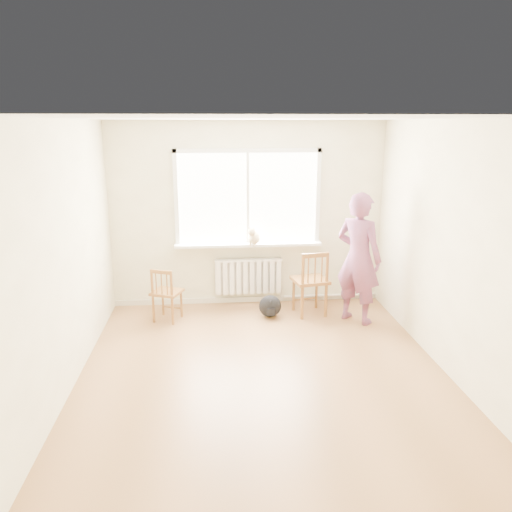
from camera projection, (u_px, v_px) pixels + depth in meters
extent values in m
plane|color=#97673D|center=(263.00, 371.00, 5.51)|extent=(4.50, 4.50, 0.00)
plane|color=white|center=(264.00, 118.00, 4.81)|extent=(4.50, 4.50, 0.00)
cube|color=#F0E9C0|center=(248.00, 215.00, 7.33)|extent=(4.00, 0.01, 2.70)
cube|color=white|center=(248.00, 198.00, 7.24)|extent=(2.00, 0.02, 1.30)
cube|color=white|center=(248.00, 150.00, 7.05)|extent=(2.12, 0.05, 0.06)
cube|color=white|center=(176.00, 199.00, 7.13)|extent=(0.06, 0.05, 1.42)
cube|color=white|center=(318.00, 197.00, 7.31)|extent=(0.06, 0.05, 1.42)
cube|color=white|center=(248.00, 198.00, 7.22)|extent=(0.04, 0.05, 1.30)
cube|color=white|center=(248.00, 244.00, 7.33)|extent=(2.15, 0.22, 0.04)
cube|color=white|center=(248.00, 276.00, 7.52)|extent=(1.00, 0.02, 0.55)
cube|color=white|center=(248.00, 277.00, 7.47)|extent=(1.00, 0.10, 0.51)
cube|color=white|center=(248.00, 260.00, 7.40)|extent=(1.00, 0.12, 0.03)
cylinder|color=silver|center=(329.00, 295.00, 7.70)|extent=(1.40, 0.04, 0.04)
cube|color=beige|center=(248.00, 299.00, 7.65)|extent=(4.00, 0.03, 0.08)
cube|color=#9C622D|center=(167.00, 292.00, 6.86)|extent=(0.48, 0.47, 0.04)
cylinder|color=#9C622D|center=(181.00, 303.00, 7.01)|extent=(0.03, 0.03, 0.40)
cylinder|color=#9C622D|center=(163.00, 301.00, 7.09)|extent=(0.03, 0.03, 0.40)
cylinder|color=#9C622D|center=(173.00, 310.00, 6.74)|extent=(0.03, 0.03, 0.40)
cylinder|color=#9C622D|center=(153.00, 308.00, 6.82)|extent=(0.03, 0.03, 0.40)
cylinder|color=#9C622D|center=(172.00, 298.00, 6.70)|extent=(0.04, 0.04, 0.76)
cylinder|color=#9C622D|center=(153.00, 296.00, 6.78)|extent=(0.04, 0.04, 0.76)
cube|color=#9C622D|center=(161.00, 272.00, 6.65)|extent=(0.30, 0.14, 0.05)
cylinder|color=#9C622D|center=(167.00, 284.00, 6.67)|extent=(0.02, 0.02, 0.30)
cylinder|color=#9C622D|center=(162.00, 283.00, 6.69)|extent=(0.02, 0.02, 0.30)
cylinder|color=#9C622D|center=(156.00, 283.00, 6.71)|extent=(0.02, 0.02, 0.30)
cube|color=#9C622D|center=(310.00, 280.00, 7.06)|extent=(0.54, 0.52, 0.04)
cylinder|color=#9C622D|center=(316.00, 292.00, 7.34)|extent=(0.04, 0.04, 0.50)
cylinder|color=#9C622D|center=(294.00, 294.00, 7.25)|extent=(0.04, 0.04, 0.50)
cylinder|color=#9C622D|center=(326.00, 300.00, 7.01)|extent=(0.04, 0.04, 0.50)
cylinder|color=#9C622D|center=(302.00, 302.00, 6.92)|extent=(0.04, 0.04, 0.50)
cylinder|color=#9C622D|center=(326.00, 285.00, 6.95)|extent=(0.04, 0.04, 0.95)
cylinder|color=#9C622D|center=(302.00, 287.00, 6.86)|extent=(0.04, 0.04, 0.95)
cube|color=#9C622D|center=(316.00, 255.00, 6.79)|extent=(0.38, 0.10, 0.06)
cylinder|color=#9C622D|center=(322.00, 269.00, 6.87)|extent=(0.02, 0.02, 0.38)
cylinder|color=#9C622D|center=(315.00, 269.00, 6.84)|extent=(0.02, 0.02, 0.38)
cylinder|color=#9C622D|center=(308.00, 270.00, 6.82)|extent=(0.02, 0.02, 0.38)
imported|color=#CF455C|center=(358.00, 258.00, 6.70)|extent=(0.76, 0.77, 1.79)
ellipsoid|color=beige|center=(254.00, 237.00, 7.24)|extent=(0.26, 0.32, 0.20)
sphere|color=beige|center=(252.00, 232.00, 7.08)|extent=(0.11, 0.11, 0.11)
cone|color=beige|center=(250.00, 228.00, 7.08)|extent=(0.04, 0.04, 0.05)
cone|color=beige|center=(254.00, 228.00, 7.06)|extent=(0.04, 0.04, 0.05)
cylinder|color=beige|center=(256.00, 239.00, 7.39)|extent=(0.08, 0.18, 0.02)
cylinder|color=beige|center=(250.00, 242.00, 7.16)|extent=(0.02, 0.02, 0.10)
cylinder|color=beige|center=(254.00, 242.00, 7.15)|extent=(0.02, 0.02, 0.10)
ellipsoid|color=black|center=(270.00, 306.00, 7.03)|extent=(0.37, 0.32, 0.32)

